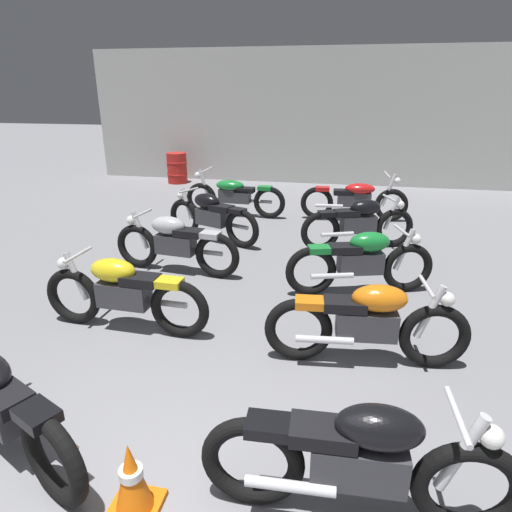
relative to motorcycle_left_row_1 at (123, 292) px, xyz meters
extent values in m
cube|color=#B2B2AD|center=(1.26, 8.77, 1.34)|extent=(12.56, 0.24, 3.60)
torus|color=black|center=(0.60, -2.14, -0.12)|extent=(0.65, 0.38, 0.67)
cube|color=black|center=(0.12, -1.92, 0.12)|extent=(0.46, 0.39, 0.10)
cube|color=black|center=(0.51, -2.10, 0.18)|extent=(0.34, 0.30, 0.08)
cylinder|color=silver|center=(0.43, -1.92, -0.14)|extent=(0.53, 0.29, 0.07)
torus|color=black|center=(-0.64, 0.02, -0.12)|extent=(0.67, 0.14, 0.67)
torus|color=black|center=(0.66, -0.03, -0.12)|extent=(0.67, 0.14, 0.67)
cylinder|color=silver|center=(-0.56, 0.02, 0.14)|extent=(0.25, 0.08, 0.56)
cube|color=#38383D|center=(0.01, 0.00, -0.02)|extent=(0.58, 0.26, 0.28)
ellipsoid|color=yellow|center=(-0.09, 0.00, 0.26)|extent=(0.53, 0.30, 0.26)
cube|color=black|center=(0.23, -0.01, 0.18)|extent=(0.41, 0.26, 0.10)
cube|color=yellow|center=(0.56, -0.02, 0.18)|extent=(0.29, 0.21, 0.08)
cylinder|color=silver|center=(-0.50, 0.02, 0.40)|extent=(0.06, 0.48, 0.04)
sphere|color=white|center=(-0.70, 0.03, 0.28)|extent=(0.14, 0.14, 0.14)
cylinder|color=silver|center=(0.41, 0.11, -0.14)|extent=(0.55, 0.09, 0.07)
torus|color=black|center=(-0.69, 1.76, -0.12)|extent=(0.68, 0.19, 0.67)
torus|color=black|center=(0.61, 1.61, -0.12)|extent=(0.68, 0.19, 0.67)
cylinder|color=silver|center=(-0.61, 1.75, 0.14)|extent=(0.25, 0.10, 0.56)
cube|color=#38383D|center=(-0.04, 1.69, -0.02)|extent=(0.60, 0.30, 0.28)
ellipsoid|color=#B7B7BC|center=(-0.14, 1.70, 0.26)|extent=(0.55, 0.34, 0.26)
cube|color=black|center=(0.18, 1.66, 0.18)|extent=(0.42, 0.28, 0.10)
cube|color=#B7B7BC|center=(0.51, 1.63, 0.18)|extent=(0.30, 0.23, 0.08)
cylinder|color=silver|center=(-0.55, 1.75, 0.40)|extent=(0.09, 0.48, 0.04)
sphere|color=white|center=(-0.75, 1.77, 0.28)|extent=(0.14, 0.14, 0.14)
cylinder|color=silver|center=(0.37, 1.77, -0.14)|extent=(0.55, 0.13, 0.07)
torus|color=black|center=(-0.54, 3.43, -0.12)|extent=(0.66, 0.35, 0.67)
torus|color=black|center=(0.66, 2.94, -0.12)|extent=(0.66, 0.35, 0.67)
cylinder|color=silver|center=(-0.47, 3.40, 0.14)|extent=(0.25, 0.16, 0.56)
cube|color=#38383D|center=(0.06, 3.18, -0.02)|extent=(0.62, 0.44, 0.28)
ellipsoid|color=black|center=(-0.03, 3.22, 0.26)|extent=(0.59, 0.46, 0.26)
cube|color=black|center=(0.26, 3.10, 0.18)|extent=(0.46, 0.37, 0.10)
cube|color=black|center=(0.57, 2.97, 0.18)|extent=(0.33, 0.29, 0.08)
cylinder|color=silver|center=(-0.41, 3.37, 0.40)|extent=(0.21, 0.46, 0.04)
sphere|color=white|center=(-0.60, 3.45, 0.28)|extent=(0.14, 0.14, 0.14)
cylinder|color=silver|center=(0.48, 3.15, -0.14)|extent=(0.54, 0.27, 0.07)
torus|color=black|center=(-0.69, 4.90, -0.12)|extent=(0.67, 0.14, 0.67)
torus|color=black|center=(0.80, 4.83, -0.12)|extent=(0.67, 0.14, 0.67)
cylinder|color=silver|center=(-0.61, 4.90, 0.19)|extent=(0.28, 0.08, 0.66)
cube|color=#38383D|center=(0.05, 4.86, -0.02)|extent=(0.67, 0.27, 0.28)
ellipsoid|color=#197F33|center=(-0.05, 4.87, 0.20)|extent=(0.61, 0.35, 0.22)
cube|color=black|center=(0.27, 4.85, 0.12)|extent=(0.41, 0.26, 0.10)
cube|color=#197F33|center=(0.70, 4.83, 0.18)|extent=(0.29, 0.21, 0.08)
cylinder|color=silver|center=(-0.55, 4.89, 0.50)|extent=(0.07, 0.68, 0.04)
sphere|color=white|center=(-0.75, 4.90, 0.38)|extent=(0.14, 0.14, 0.14)
cylinder|color=silver|center=(0.56, 4.97, -0.14)|extent=(0.55, 0.10, 0.07)
torus|color=black|center=(3.15, -1.85, -0.12)|extent=(0.67, 0.14, 0.67)
torus|color=black|center=(1.86, -1.91, -0.12)|extent=(0.67, 0.14, 0.67)
cylinder|color=silver|center=(3.07, -1.86, 0.14)|extent=(0.25, 0.08, 0.56)
cube|color=#38383D|center=(2.50, -1.88, -0.02)|extent=(0.58, 0.26, 0.28)
ellipsoid|color=black|center=(2.60, -1.88, 0.26)|extent=(0.53, 0.30, 0.26)
cube|color=black|center=(2.28, -1.89, 0.18)|extent=(0.41, 0.26, 0.10)
cube|color=black|center=(1.96, -1.90, 0.18)|extent=(0.29, 0.21, 0.08)
cylinder|color=silver|center=(3.01, -1.86, 0.40)|extent=(0.06, 0.48, 0.04)
sphere|color=white|center=(3.21, -1.85, 0.28)|extent=(0.14, 0.14, 0.14)
cylinder|color=silver|center=(2.11, -2.03, -0.14)|extent=(0.55, 0.09, 0.07)
torus|color=black|center=(3.25, -0.08, -0.12)|extent=(0.68, 0.18, 0.67)
torus|color=black|center=(1.96, -0.21, -0.12)|extent=(0.68, 0.18, 0.67)
cylinder|color=silver|center=(3.17, -0.09, 0.14)|extent=(0.25, 0.09, 0.56)
cube|color=#38383D|center=(2.61, -0.14, -0.02)|extent=(0.59, 0.30, 0.28)
ellipsoid|color=orange|center=(2.71, -0.13, 0.26)|extent=(0.55, 0.33, 0.26)
cube|color=black|center=(2.39, -0.17, 0.18)|extent=(0.42, 0.28, 0.10)
cube|color=orange|center=(2.06, -0.20, 0.18)|extent=(0.30, 0.23, 0.08)
cylinder|color=silver|center=(3.11, -0.09, 0.40)|extent=(0.08, 0.48, 0.04)
sphere|color=white|center=(3.31, -0.07, 0.28)|extent=(0.14, 0.14, 0.14)
cylinder|color=silver|center=(2.22, -0.31, -0.14)|extent=(0.55, 0.13, 0.07)
torus|color=black|center=(3.20, 1.67, -0.12)|extent=(0.67, 0.29, 0.67)
torus|color=black|center=(1.96, 1.31, -0.12)|extent=(0.67, 0.29, 0.67)
cylinder|color=silver|center=(3.13, 1.65, 0.14)|extent=(0.25, 0.14, 0.56)
cube|color=#38383D|center=(2.58, 1.49, -0.02)|extent=(0.62, 0.39, 0.28)
ellipsoid|color=#197F33|center=(2.68, 1.52, 0.26)|extent=(0.58, 0.42, 0.26)
cube|color=black|center=(2.37, 1.43, 0.18)|extent=(0.45, 0.34, 0.10)
cube|color=#197F33|center=(2.05, 1.33, 0.18)|extent=(0.33, 0.27, 0.08)
cylinder|color=silver|center=(3.07, 1.63, 0.40)|extent=(0.17, 0.47, 0.04)
sphere|color=white|center=(3.26, 1.69, 0.28)|extent=(0.14, 0.14, 0.14)
cylinder|color=silver|center=(2.23, 1.25, -0.14)|extent=(0.55, 0.22, 0.07)
torus|color=black|center=(3.19, 3.50, -0.12)|extent=(0.67, 0.34, 0.67)
torus|color=black|center=(1.97, 3.05, -0.12)|extent=(0.67, 0.34, 0.67)
cylinder|color=silver|center=(3.11, 3.47, 0.14)|extent=(0.25, 0.15, 0.56)
cube|color=#38383D|center=(2.58, 3.27, -0.02)|extent=(0.62, 0.42, 0.28)
ellipsoid|color=black|center=(2.67, 3.31, 0.26)|extent=(0.58, 0.44, 0.26)
cube|color=black|center=(2.37, 3.19, 0.18)|extent=(0.46, 0.36, 0.10)
cube|color=black|center=(2.06, 3.08, 0.18)|extent=(0.33, 0.28, 0.08)
cylinder|color=silver|center=(3.06, 3.45, 0.40)|extent=(0.20, 0.46, 0.04)
sphere|color=white|center=(3.25, 3.52, 0.28)|extent=(0.14, 0.14, 0.14)
cylinder|color=silver|center=(2.25, 3.01, -0.14)|extent=(0.54, 0.26, 0.07)
torus|color=black|center=(3.27, 5.10, -0.12)|extent=(0.68, 0.16, 0.67)
torus|color=black|center=(1.77, 4.99, -0.12)|extent=(0.68, 0.16, 0.67)
cylinder|color=silver|center=(3.19, 5.09, 0.19)|extent=(0.28, 0.09, 0.66)
cube|color=#38383D|center=(2.52, 5.05, -0.02)|extent=(0.67, 0.28, 0.28)
ellipsoid|color=red|center=(2.62, 5.05, 0.20)|extent=(0.62, 0.36, 0.22)
cube|color=black|center=(2.30, 5.03, 0.12)|extent=(0.42, 0.27, 0.10)
cube|color=red|center=(1.87, 5.00, 0.18)|extent=(0.29, 0.22, 0.08)
cylinder|color=silver|center=(3.13, 5.09, 0.50)|extent=(0.08, 0.68, 0.04)
sphere|color=white|center=(3.33, 5.10, 0.38)|extent=(0.14, 0.14, 0.14)
cylinder|color=silver|center=(2.03, 4.88, -0.14)|extent=(0.55, 0.11, 0.07)
cylinder|color=red|center=(-2.42, 7.98, -0.03)|extent=(0.56, 0.56, 0.85)
torus|color=red|center=(-2.42, 7.98, 0.14)|extent=(0.59, 0.59, 0.03)
torus|color=red|center=(-2.42, 7.98, -0.20)|extent=(0.59, 0.59, 0.03)
cube|color=orange|center=(1.12, -2.13, -0.44)|extent=(0.32, 0.32, 0.04)
cone|color=orange|center=(1.12, -2.13, -0.17)|extent=(0.24, 0.24, 0.50)
cylinder|color=white|center=(1.12, -2.13, -0.14)|extent=(0.15, 0.15, 0.06)
camera|label=1|loc=(2.30, -4.02, 2.10)|focal=31.02mm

